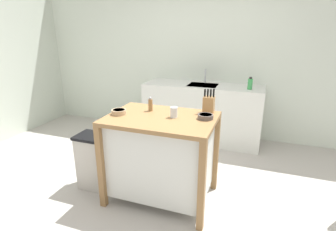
{
  "coord_description": "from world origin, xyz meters",
  "views": [
    {
      "loc": [
        1.0,
        -2.21,
        1.73
      ],
      "look_at": [
        0.12,
        0.25,
        0.86
      ],
      "focal_mm": 28.08,
      "sensor_mm": 36.0,
      "label": 1
    }
  ],
  "objects_px": {
    "bowl_ceramic_wide": "(119,112)",
    "trash_bin": "(95,161)",
    "bowl_stoneware_deep": "(205,116)",
    "drinking_cup": "(174,112)",
    "pepper_grinder": "(150,104)",
    "kitchen_island": "(161,154)",
    "knife_block": "(209,104)",
    "sink_faucet": "(205,76)",
    "bottle_spray_cleaner": "(250,84)"
  },
  "relations": [
    {
      "from": "kitchen_island",
      "to": "knife_block",
      "type": "bearing_deg",
      "value": 33.66
    },
    {
      "from": "drinking_cup",
      "to": "kitchen_island",
      "type": "bearing_deg",
      "value": -168.26
    },
    {
      "from": "bowl_stoneware_deep",
      "to": "bottle_spray_cleaner",
      "type": "relative_size",
      "value": 0.85
    },
    {
      "from": "drinking_cup",
      "to": "bowl_ceramic_wide",
      "type": "bearing_deg",
      "value": -170.44
    },
    {
      "from": "bowl_ceramic_wide",
      "to": "trash_bin",
      "type": "distance_m",
      "value": 0.7
    },
    {
      "from": "drinking_cup",
      "to": "sink_faucet",
      "type": "relative_size",
      "value": 0.47
    },
    {
      "from": "pepper_grinder",
      "to": "drinking_cup",
      "type": "bearing_deg",
      "value": -21.55
    },
    {
      "from": "bowl_ceramic_wide",
      "to": "pepper_grinder",
      "type": "xyz_separation_m",
      "value": [
        0.25,
        0.21,
        0.05
      ]
    },
    {
      "from": "kitchen_island",
      "to": "trash_bin",
      "type": "bearing_deg",
      "value": -174.7
    },
    {
      "from": "bottle_spray_cleaner",
      "to": "bowl_ceramic_wide",
      "type": "bearing_deg",
      "value": -125.49
    },
    {
      "from": "knife_block",
      "to": "bowl_stoneware_deep",
      "type": "relative_size",
      "value": 1.72
    },
    {
      "from": "bottle_spray_cleaner",
      "to": "sink_faucet",
      "type": "bearing_deg",
      "value": 161.27
    },
    {
      "from": "drinking_cup",
      "to": "bottle_spray_cleaner",
      "type": "height_order",
      "value": "bottle_spray_cleaner"
    },
    {
      "from": "pepper_grinder",
      "to": "trash_bin",
      "type": "height_order",
      "value": "pepper_grinder"
    },
    {
      "from": "bowl_ceramic_wide",
      "to": "trash_bin",
      "type": "relative_size",
      "value": 0.23
    },
    {
      "from": "bowl_ceramic_wide",
      "to": "sink_faucet",
      "type": "bearing_deg",
      "value": 75.76
    },
    {
      "from": "kitchen_island",
      "to": "sink_faucet",
      "type": "height_order",
      "value": "sink_faucet"
    },
    {
      "from": "pepper_grinder",
      "to": "bowl_ceramic_wide",
      "type": "bearing_deg",
      "value": -140.5
    },
    {
      "from": "drinking_cup",
      "to": "pepper_grinder",
      "type": "xyz_separation_m",
      "value": [
        -0.3,
        0.12,
        0.02
      ]
    },
    {
      "from": "bowl_stoneware_deep",
      "to": "drinking_cup",
      "type": "bearing_deg",
      "value": -168.77
    },
    {
      "from": "bowl_stoneware_deep",
      "to": "bottle_spray_cleaner",
      "type": "xyz_separation_m",
      "value": [
        0.32,
        1.49,
        0.05
      ]
    },
    {
      "from": "drinking_cup",
      "to": "pepper_grinder",
      "type": "relative_size",
      "value": 0.68
    },
    {
      "from": "bowl_stoneware_deep",
      "to": "trash_bin",
      "type": "height_order",
      "value": "bowl_stoneware_deep"
    },
    {
      "from": "drinking_cup",
      "to": "trash_bin",
      "type": "height_order",
      "value": "drinking_cup"
    },
    {
      "from": "bowl_ceramic_wide",
      "to": "bowl_stoneware_deep",
      "type": "bearing_deg",
      "value": 10.15
    },
    {
      "from": "bowl_stoneware_deep",
      "to": "pepper_grinder",
      "type": "distance_m",
      "value": 0.6
    },
    {
      "from": "sink_faucet",
      "to": "bottle_spray_cleaner",
      "type": "relative_size",
      "value": 1.26
    },
    {
      "from": "bowl_stoneware_deep",
      "to": "sink_faucet",
      "type": "height_order",
      "value": "sink_faucet"
    },
    {
      "from": "bowl_stoneware_deep",
      "to": "pepper_grinder",
      "type": "relative_size",
      "value": 0.98
    },
    {
      "from": "bowl_stoneware_deep",
      "to": "sink_faucet",
      "type": "xyz_separation_m",
      "value": [
        -0.37,
        1.72,
        0.08
      ]
    },
    {
      "from": "bowl_stoneware_deep",
      "to": "bowl_ceramic_wide",
      "type": "relative_size",
      "value": 1.01
    },
    {
      "from": "kitchen_island",
      "to": "bowl_stoneware_deep",
      "type": "xyz_separation_m",
      "value": [
        0.42,
        0.08,
        0.42
      ]
    },
    {
      "from": "knife_block",
      "to": "trash_bin",
      "type": "xyz_separation_m",
      "value": [
        -1.18,
        -0.34,
        -0.68
      ]
    },
    {
      "from": "bowl_ceramic_wide",
      "to": "bottle_spray_cleaner",
      "type": "xyz_separation_m",
      "value": [
        1.17,
        1.64,
        0.05
      ]
    },
    {
      "from": "kitchen_island",
      "to": "bowl_ceramic_wide",
      "type": "relative_size",
      "value": 7.21
    },
    {
      "from": "bowl_stoneware_deep",
      "to": "sink_faucet",
      "type": "relative_size",
      "value": 0.67
    },
    {
      "from": "bottle_spray_cleaner",
      "to": "pepper_grinder",
      "type": "bearing_deg",
      "value": -122.61
    },
    {
      "from": "knife_block",
      "to": "pepper_grinder",
      "type": "height_order",
      "value": "knife_block"
    },
    {
      "from": "pepper_grinder",
      "to": "bottle_spray_cleaner",
      "type": "distance_m",
      "value": 1.7
    },
    {
      "from": "drinking_cup",
      "to": "bottle_spray_cleaner",
      "type": "bearing_deg",
      "value": 68.2
    },
    {
      "from": "trash_bin",
      "to": "bowl_stoneware_deep",
      "type": "bearing_deg",
      "value": 7.47
    },
    {
      "from": "sink_faucet",
      "to": "pepper_grinder",
      "type": "bearing_deg",
      "value": -97.57
    },
    {
      "from": "kitchen_island",
      "to": "knife_block",
      "type": "xyz_separation_m",
      "value": [
        0.41,
        0.27,
        0.49
      ]
    },
    {
      "from": "trash_bin",
      "to": "sink_faucet",
      "type": "bearing_deg",
      "value": 66.46
    },
    {
      "from": "trash_bin",
      "to": "bottle_spray_cleaner",
      "type": "xyz_separation_m",
      "value": [
        1.51,
        1.64,
        0.67
      ]
    },
    {
      "from": "knife_block",
      "to": "sink_faucet",
      "type": "relative_size",
      "value": 1.16
    },
    {
      "from": "trash_bin",
      "to": "drinking_cup",
      "type": "bearing_deg",
      "value": 6.19
    },
    {
      "from": "pepper_grinder",
      "to": "bottle_spray_cleaner",
      "type": "relative_size",
      "value": 0.87
    },
    {
      "from": "bowl_stoneware_deep",
      "to": "drinking_cup",
      "type": "relative_size",
      "value": 1.44
    },
    {
      "from": "bowl_ceramic_wide",
      "to": "trash_bin",
      "type": "height_order",
      "value": "bowl_ceramic_wide"
    }
  ]
}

